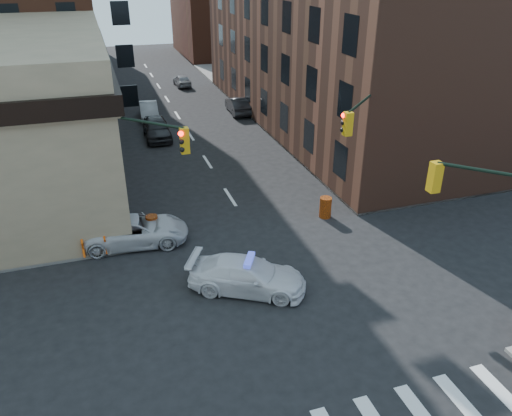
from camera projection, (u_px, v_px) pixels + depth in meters
ground at (293, 294)px, 20.98m from camera, size 140.00×140.00×0.00m
sidewalk_ne at (377, 85)px, 55.10m from camera, size 34.00×54.50×0.15m
commercial_row_ne at (342, 36)px, 40.53m from camera, size 14.00×34.00×14.00m
filler_ne at (235, 10)px, 71.43m from camera, size 16.00×16.00×12.00m
signal_pole_nw at (128, 169)px, 21.95m from camera, size 3.58×3.67×8.00m
signal_pole_ne at (364, 142)px, 25.18m from camera, size 3.67×3.58×8.00m
tree_ne_near at (264, 75)px, 43.57m from camera, size 3.00×3.00×4.85m
tree_ne_far at (238, 59)px, 50.37m from camera, size 3.00×3.00×4.85m
police_car at (247, 275)px, 20.97m from camera, size 5.32×4.13×1.44m
pickup at (136, 231)px, 24.41m from camera, size 5.32×2.84×1.42m
parked_car_wnear at (157, 128)px, 38.75m from camera, size 2.08×4.89×1.65m
parked_car_wfar at (149, 111)px, 43.52m from camera, size 1.80×4.42×1.43m
parked_car_wdeep at (104, 72)px, 58.28m from camera, size 1.96×4.67×1.35m
parked_car_enear at (238, 105)px, 45.08m from camera, size 1.77×4.53×1.47m
parked_car_efar at (182, 80)px, 54.64m from camera, size 1.63×3.79×1.27m
pedestrian_a at (25, 243)px, 22.64m from camera, size 0.80×0.67×1.87m
pedestrian_b at (21, 243)px, 22.59m from camera, size 1.12×0.99×1.92m
barrel_road at (325, 207)px, 26.99m from camera, size 0.85×0.85×1.15m
barrel_bank at (152, 226)px, 25.21m from camera, size 0.74×0.74×1.09m
barricade_nw_a at (94, 244)px, 23.39m from camera, size 1.35×0.71×1.00m
barricade_nw_b at (42, 231)px, 24.71m from camera, size 1.10×0.59×0.81m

